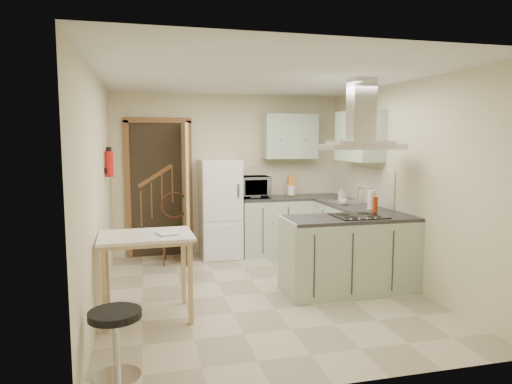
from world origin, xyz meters
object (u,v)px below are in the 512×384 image
object	(u,v)px
fridge	(220,208)
peninsula	(350,254)
extractor_hood	(360,147)
drop_leaf_table	(147,276)
bentwood_chair	(176,231)
stool	(116,344)
microwave	(249,187)

from	to	relation	value
fridge	peninsula	world-z (taller)	fridge
peninsula	extractor_hood	size ratio (longest dim) A/B	1.72
drop_leaf_table	bentwood_chair	bearing A→B (deg)	76.21
peninsula	drop_leaf_table	bearing A→B (deg)	-173.78
extractor_hood	stool	bearing A→B (deg)	-152.28
fridge	extractor_hood	distance (m)	2.57
peninsula	drop_leaf_table	world-z (taller)	peninsula
peninsula	microwave	world-z (taller)	microwave
extractor_hood	drop_leaf_table	xyz separation A→B (m)	(-2.45, -0.26, -1.29)
fridge	drop_leaf_table	world-z (taller)	fridge
fridge	stool	distance (m)	3.69
fridge	stool	bearing A→B (deg)	-111.92
bentwood_chair	stool	distance (m)	3.26
extractor_hood	bentwood_chair	distance (m)	2.96
fridge	peninsula	size ratio (longest dim) A/B	0.97
microwave	drop_leaf_table	bearing A→B (deg)	-124.37
fridge	microwave	distance (m)	0.57
peninsula	stool	xyz separation A→B (m)	(-2.59, -1.41, -0.18)
extractor_hood	drop_leaf_table	size ratio (longest dim) A/B	0.98
extractor_hood	peninsula	bearing A→B (deg)	180.00
extractor_hood	bentwood_chair	world-z (taller)	extractor_hood
stool	microwave	bearing A→B (deg)	61.84
bentwood_chair	stool	bearing A→B (deg)	-95.80
extractor_hood	bentwood_chair	size ratio (longest dim) A/B	0.96
stool	fridge	bearing A→B (deg)	68.08
stool	microwave	size ratio (longest dim) A/B	0.89
drop_leaf_table	microwave	bearing A→B (deg)	53.06
fridge	microwave	bearing A→B (deg)	4.43
peninsula	extractor_hood	distance (m)	1.27
peninsula	microwave	distance (m)	2.24
bentwood_chair	stool	world-z (taller)	bentwood_chair
bentwood_chair	stool	xyz separation A→B (m)	(-0.67, -3.18, -0.20)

